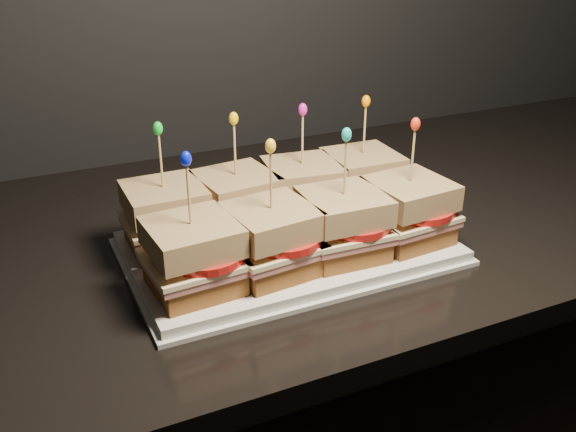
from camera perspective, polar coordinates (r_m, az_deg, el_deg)
name	(u,v)px	position (r m, az deg, el deg)	size (l,w,h in m)	color
granite_slab	(132,260)	(0.89, -13.73, -3.79)	(2.31, 0.68, 0.03)	black
platter	(288,248)	(0.84, 0.00, -2.84)	(0.40, 0.25, 0.02)	silver
platter_rim	(288,252)	(0.84, 0.00, -3.20)	(0.41, 0.26, 0.01)	silver
sandwich_0_bread_bot	(168,236)	(0.84, -10.66, -1.75)	(0.09, 0.09, 0.03)	brown
sandwich_0_ham	(166,224)	(0.83, -10.75, -0.70)	(0.10, 0.10, 0.01)	#B65C55
sandwich_0_cheese	(166,219)	(0.82, -10.79, -0.27)	(0.10, 0.10, 0.01)	#FFE6AB
sandwich_0_tomato	(176,214)	(0.82, -9.91, 0.19)	(0.09, 0.09, 0.01)	red
sandwich_0_bread_top	(164,199)	(0.81, -10.95, 1.52)	(0.09, 0.09, 0.03)	#5C3312
sandwich_0_pick	(161,164)	(0.80, -11.22, 4.56)	(0.00, 0.00, 0.09)	tan
sandwich_0_frill	(158,128)	(0.78, -11.49, 7.64)	(0.01, 0.01, 0.02)	green
sandwich_1_bread_bot	(238,222)	(0.86, -4.51, -0.54)	(0.09, 0.09, 0.03)	brown
sandwich_1_ham	(237,211)	(0.85, -4.55, 0.48)	(0.10, 0.10, 0.01)	#B65C55
sandwich_1_cheese	(237,206)	(0.85, -4.56, 0.91)	(0.10, 0.10, 0.01)	#FFE6AB
sandwich_1_tomato	(247,201)	(0.85, -3.68, 1.36)	(0.09, 0.09, 0.01)	red
sandwich_1_bread_top	(236,186)	(0.84, -4.63, 2.66)	(0.09, 0.09, 0.03)	#5C3312
sandwich_1_pick	(235,153)	(0.82, -4.74, 5.63)	(0.00, 0.00, 0.09)	tan
sandwich_1_frill	(234,118)	(0.81, -4.86, 8.63)	(0.01, 0.01, 0.02)	yellow
sandwich_2_bread_bot	(302,209)	(0.89, 1.23, 0.58)	(0.09, 0.09, 0.03)	brown
sandwich_2_ham	(302,198)	(0.89, 1.24, 1.58)	(0.10, 0.10, 0.01)	#B65C55
sandwich_2_cheese	(302,194)	(0.88, 1.24, 1.99)	(0.10, 0.10, 0.01)	#FFE6AB
sandwich_2_tomato	(312,189)	(0.88, 2.12, 2.43)	(0.09, 0.09, 0.01)	red
sandwich_2_bread_top	(302,175)	(0.87, 1.26, 3.69)	(0.09, 0.09, 0.03)	#5C3312
sandwich_2_pick	(302,142)	(0.86, 1.29, 6.55)	(0.00, 0.00, 0.09)	tan
sandwich_2_frill	(303,109)	(0.84, 1.32, 9.45)	(0.01, 0.01, 0.02)	#C61F9D
sandwich_3_bread_bot	(361,198)	(0.94, 6.50, 1.61)	(0.09, 0.09, 0.03)	brown
sandwich_3_ham	(362,187)	(0.93, 6.55, 2.57)	(0.10, 0.10, 0.01)	#B65C55
sandwich_3_cheese	(362,183)	(0.93, 6.57, 2.97)	(0.10, 0.10, 0.01)	#FFE6AB
sandwich_3_tomato	(371,178)	(0.93, 7.42, 3.38)	(0.09, 0.09, 0.01)	red
sandwich_3_bread_top	(363,164)	(0.92, 6.66, 4.59)	(0.09, 0.09, 0.03)	#5C3312
sandwich_3_pick	(364,133)	(0.90, 6.81, 7.33)	(0.00, 0.00, 0.09)	tan
sandwich_3_frill	(366,101)	(0.89, 6.95, 10.09)	(0.01, 0.01, 0.02)	orange
sandwich_4_bread_bot	(195,278)	(0.74, -8.30, -5.44)	(0.09, 0.09, 0.03)	brown
sandwich_4_ham	(194,265)	(0.73, -8.38, -4.30)	(0.10, 0.10, 0.01)	#B65C55
sandwich_4_cheese	(193,259)	(0.73, -8.42, -3.82)	(0.10, 0.10, 0.01)	#FFE6AB
sandwich_4_tomato	(205,253)	(0.72, -7.40, -3.32)	(0.09, 0.09, 0.01)	red
sandwich_4_bread_top	(192,237)	(0.71, -8.56, -1.84)	(0.09, 0.09, 0.03)	#5C3312
sandwich_4_pick	(189,198)	(0.69, -8.80, 1.56)	(0.00, 0.00, 0.09)	tan
sandwich_4_frill	(186,159)	(0.68, -9.05, 5.05)	(0.01, 0.01, 0.02)	#0A17D5
sandwich_5_bread_bot	(272,260)	(0.77, -1.44, -3.95)	(0.09, 0.09, 0.03)	brown
sandwich_5_ham	(272,248)	(0.76, -1.45, -2.83)	(0.10, 0.10, 0.01)	#B65C55
sandwich_5_cheese	(272,242)	(0.75, -1.46, -2.36)	(0.10, 0.10, 0.01)	#FFE6AB
sandwich_5_tomato	(283,237)	(0.75, -0.44, -1.87)	(0.09, 0.09, 0.01)	red
sandwich_5_bread_top	(271,221)	(0.74, -1.48, -0.43)	(0.09, 0.09, 0.03)	#5C3312
sandwich_5_pick	(271,184)	(0.72, -1.52, 2.86)	(0.00, 0.00, 0.09)	tan
sandwich_5_frill	(271,146)	(0.71, -1.57, 6.24)	(0.01, 0.01, 0.02)	yellow
sandwich_6_bread_bot	(342,244)	(0.80, 4.83, -2.52)	(0.09, 0.09, 0.03)	brown
sandwich_6_ham	(343,232)	(0.80, 4.88, -1.45)	(0.10, 0.10, 0.01)	#B65C55
sandwich_6_cheese	(343,227)	(0.79, 4.90, -1.00)	(0.10, 0.10, 0.01)	#FFE6AB
sandwich_6_tomato	(354,222)	(0.79, 5.89, -0.52)	(0.09, 0.09, 0.01)	red
sandwich_6_bread_top	(344,206)	(0.78, 4.97, 0.86)	(0.09, 0.09, 0.03)	#5C3312
sandwich_6_pick	(345,171)	(0.76, 5.10, 4.01)	(0.00, 0.00, 0.09)	tan
sandwich_6_frill	(347,134)	(0.75, 5.23, 7.23)	(0.01, 0.01, 0.02)	#13B2AB
sandwich_7_bread_bot	(406,230)	(0.85, 10.46, -1.22)	(0.09, 0.09, 0.03)	brown
sandwich_7_ham	(407,218)	(0.84, 10.55, -0.19)	(0.10, 0.10, 0.01)	#B65C55
sandwich_7_cheese	(408,213)	(0.84, 10.59, 0.24)	(0.10, 0.10, 0.01)	#FFE6AB
sandwich_7_tomato	(419,208)	(0.84, 11.53, 0.69)	(0.09, 0.09, 0.01)	red
sandwich_7_bread_top	(409,193)	(0.83, 10.74, 2.00)	(0.09, 0.09, 0.03)	#5C3312
sandwich_7_pick	(412,159)	(0.81, 11.00, 4.99)	(0.00, 0.00, 0.09)	tan
sandwich_7_frill	(416,124)	(0.80, 11.27, 8.02)	(0.01, 0.01, 0.02)	red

